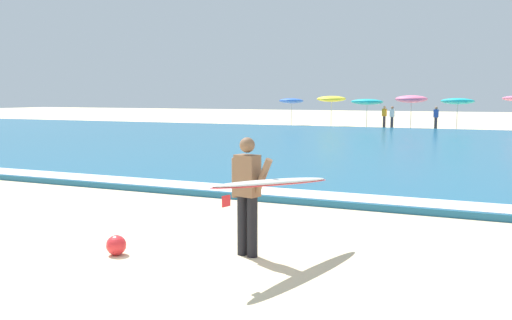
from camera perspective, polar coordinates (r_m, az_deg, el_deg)
The scene contains 13 objects.
ground_plane at distance 8.81m, azimuth -17.30°, elevation -9.13°, with size 160.00×160.00×0.00m, color beige.
sea at distance 26.01m, azimuth 11.70°, elevation 1.36°, with size 120.00×28.00×0.14m, color #1E6084.
surf_foam at distance 13.35m, azimuth -1.19°, elevation -2.93°, with size 120.00×0.98×0.01m, color white.
surfer_with_board at distance 8.07m, azimuth 0.38°, elevation -2.77°, with size 1.21×2.64×1.73m.
beach_umbrella_0 at distance 44.78m, azimuth 3.54°, elevation 5.90°, with size 1.89×1.90×2.13m.
beach_umbrella_1 at distance 43.57m, azimuth 7.53°, elevation 6.06°, with size 2.17×2.18×2.30m.
beach_umbrella_2 at distance 41.88m, azimuth 11.02°, elevation 5.71°, with size 2.29×2.30×2.11m.
beach_umbrella_3 at distance 41.28m, azimuth 15.24°, elevation 5.88°, with size 2.20×2.20×2.34m.
beach_umbrella_4 at distance 41.32m, azimuth 19.46°, elevation 5.55°, with size 2.22×2.24×2.19m.
beachgoer_near_row_left at distance 40.87m, azimuth 13.41°, elevation 4.22°, with size 0.32×0.20×1.58m.
beachgoer_near_row_mid at distance 42.12m, azimuth 12.67°, elevation 4.30°, with size 0.32×0.20×1.58m.
beachgoer_near_row_right at distance 40.46m, azimuth 17.51°, elevation 4.07°, with size 0.32×0.20×1.58m.
beach_ball at distance 8.68m, azimuth -13.77°, elevation -8.25°, with size 0.30×0.30×0.30m, color red.
Camera 1 is at (5.71, -6.30, 2.32)m, focal length 40.11 mm.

